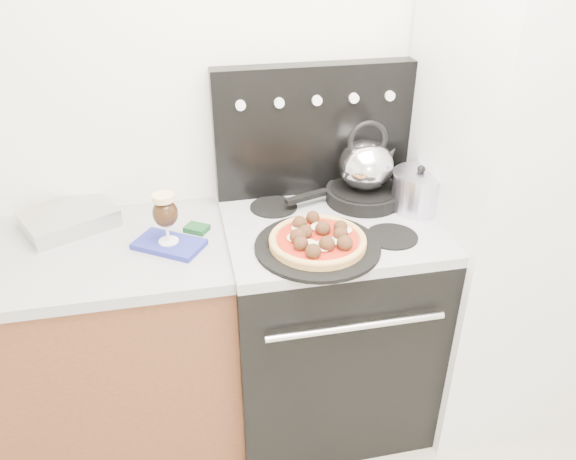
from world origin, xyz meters
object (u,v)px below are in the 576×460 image
object	(u,v)px
oven_mitt	(169,244)
fridge	(510,199)
beer_glass	(166,218)
skillet	(364,195)
stock_pot	(418,192)
tea_kettle	(366,161)
base_cabinet	(39,362)
pizza	(318,239)
pizza_pan	(317,246)
stove_body	(325,325)

from	to	relation	value
oven_mitt	fridge	bearing A→B (deg)	-0.05
beer_glass	skillet	xyz separation A→B (m)	(0.75, 0.16, -0.07)
beer_glass	skillet	bearing A→B (deg)	11.94
oven_mitt	stock_pot	xyz separation A→B (m)	(0.92, 0.05, 0.08)
tea_kettle	stock_pot	distance (m)	0.23
stock_pot	skillet	bearing A→B (deg)	149.19
base_cabinet	pizza	xyz separation A→B (m)	(1.02, -0.19, 0.53)
beer_glass	pizza	bearing A→B (deg)	-16.37
base_cabinet	pizza	size ratio (longest dim) A/B	4.48
fridge	oven_mitt	distance (m)	1.28
skillet	stock_pot	bearing A→B (deg)	-30.81
tea_kettle	pizza	bearing A→B (deg)	-130.55
beer_glass	tea_kettle	world-z (taller)	tea_kettle
oven_mitt	beer_glass	xyz separation A→B (m)	(0.00, 0.00, 0.10)
tea_kettle	fridge	bearing A→B (deg)	-16.39
oven_mitt	pizza	bearing A→B (deg)	-16.37
base_cabinet	skillet	distance (m)	1.38
beer_glass	tea_kettle	size ratio (longest dim) A/B	0.81
oven_mitt	base_cabinet	bearing A→B (deg)	174.73
beer_glass	pizza_pan	world-z (taller)	beer_glass
pizza	skillet	bearing A→B (deg)	49.08
fridge	pizza	distance (m)	0.80
oven_mitt	pizza_pan	size ratio (longest dim) A/B	0.55
stove_body	skillet	size ratio (longest dim) A/B	3.02
skillet	stock_pot	distance (m)	0.21
stove_body	stock_pot	world-z (taller)	stock_pot
skillet	base_cabinet	bearing A→B (deg)	-175.11
stove_body	oven_mitt	bearing A→B (deg)	-177.63
beer_glass	skillet	size ratio (longest dim) A/B	0.63
skillet	tea_kettle	xyz separation A→B (m)	(0.00, 0.00, 0.14)
fridge	stock_pot	world-z (taller)	fridge
stove_body	beer_glass	world-z (taller)	beer_glass
stock_pot	base_cabinet	bearing A→B (deg)	-179.81
oven_mitt	beer_glass	world-z (taller)	beer_glass
fridge	tea_kettle	distance (m)	0.57
beer_glass	pizza	xyz separation A→B (m)	(0.49, -0.14, -0.06)
base_cabinet	stock_pot	world-z (taller)	stock_pot
stove_body	tea_kettle	bearing A→B (deg)	38.09
stove_body	fridge	bearing A→B (deg)	-2.05
skillet	tea_kettle	distance (m)	0.14
oven_mitt	pizza	distance (m)	0.51
base_cabinet	fridge	size ratio (longest dim) A/B	0.76
base_cabinet	beer_glass	size ratio (longest dim) A/B	7.89
pizza	stove_body	bearing A→B (deg)	61.74
fridge	beer_glass	size ratio (longest dim) A/B	10.33
stove_body	fridge	size ratio (longest dim) A/B	0.46
pizza_pan	pizza	world-z (taller)	pizza
pizza_pan	skillet	size ratio (longest dim) A/B	1.45
pizza	stock_pot	size ratio (longest dim) A/B	1.67
pizza	stock_pot	world-z (taller)	stock_pot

